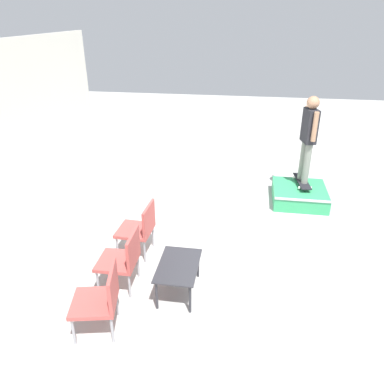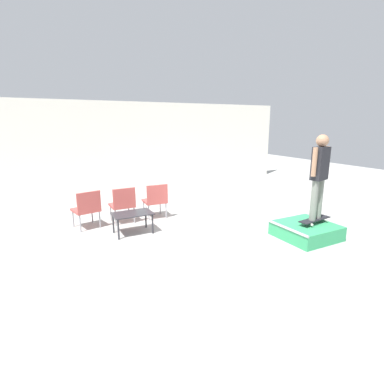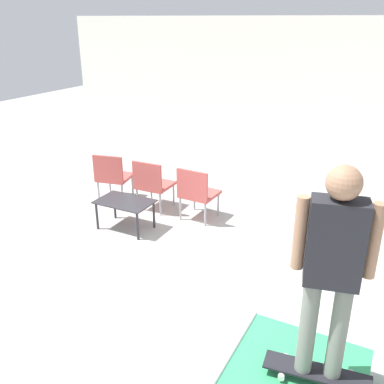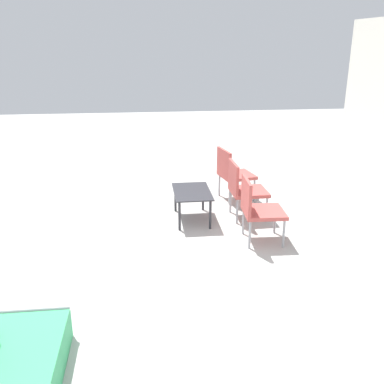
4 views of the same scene
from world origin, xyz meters
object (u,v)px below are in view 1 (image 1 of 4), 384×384
at_px(coffee_table, 178,268).
at_px(skateboard_on_ramp, 302,181).
at_px(person_skater, 309,133).
at_px(patio_chair_left, 101,297).
at_px(skate_ramp_box, 299,195).
at_px(patio_chair_right, 140,227).
at_px(patio_chair_center, 123,257).

bearing_deg(coffee_table, skateboard_on_ramp, -31.01).
xyz_separation_m(person_skater, patio_chair_left, (-4.04, 2.71, -0.91)).
height_order(skateboard_on_ramp, coffee_table, coffee_table).
xyz_separation_m(skate_ramp_box, person_skater, (0.17, -0.05, 1.24)).
bearing_deg(patio_chair_right, skateboard_on_ramp, 134.48).
distance_m(patio_chair_left, patio_chair_center, 0.80).
height_order(skate_ramp_box, person_skater, person_skater).
distance_m(coffee_table, patio_chair_center, 0.77).
relative_size(skate_ramp_box, person_skater, 0.65).
xyz_separation_m(skate_ramp_box, patio_chair_left, (-3.86, 2.66, 0.34)).
bearing_deg(patio_chair_left, person_skater, 134.01).
xyz_separation_m(person_skater, patio_chair_center, (-3.24, 2.71, -0.91)).
distance_m(skate_ramp_box, patio_chair_center, 4.07).
bearing_deg(patio_chair_right, skate_ramp_box, 132.90).
relative_size(coffee_table, patio_chair_right, 0.96).
distance_m(skateboard_on_ramp, person_skater, 1.01).
bearing_deg(patio_chair_left, skateboard_on_ramp, 134.01).
bearing_deg(patio_chair_center, patio_chair_right, 178.91).
xyz_separation_m(skate_ramp_box, patio_chair_right, (-2.25, 2.66, 0.34)).
xyz_separation_m(coffee_table, patio_chair_left, (-0.80, 0.76, 0.09)).
bearing_deg(skate_ramp_box, skateboard_on_ramp, -15.41).
distance_m(skate_ramp_box, patio_chair_left, 4.70).
distance_m(coffee_table, patio_chair_left, 1.11).
bearing_deg(skateboard_on_ramp, person_skater, 173.08).
distance_m(skate_ramp_box, patio_chair_right, 3.50).
xyz_separation_m(skateboard_on_ramp, coffee_table, (-3.24, 1.95, 0.01)).
relative_size(skateboard_on_ramp, patio_chair_left, 0.98).
bearing_deg(coffee_table, patio_chair_left, 136.32).
xyz_separation_m(coffee_table, patio_chair_right, (0.81, 0.76, 0.09)).
height_order(person_skater, patio_chair_right, person_skater).
xyz_separation_m(skateboard_on_ramp, patio_chair_right, (-2.43, 2.71, 0.11)).
bearing_deg(patio_chair_right, patio_chair_left, 2.55).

